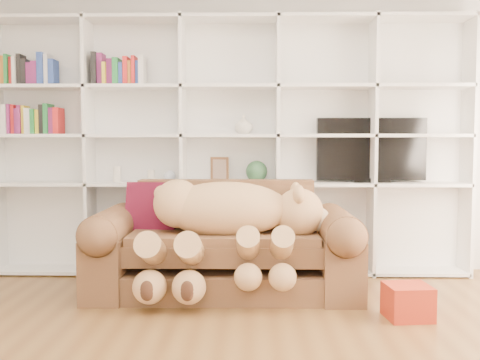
{
  "coord_description": "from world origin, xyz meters",
  "views": [
    {
      "loc": [
        0.18,
        -2.68,
        1.23
      ],
      "look_at": [
        0.1,
        1.63,
        0.93
      ],
      "focal_mm": 40.0,
      "sensor_mm": 36.0,
      "label": 1
    }
  ],
  "objects_px": {
    "teddy_bear": "(227,221)",
    "tv": "(371,151)",
    "gift_box": "(408,302)",
    "sofa": "(224,251)"
  },
  "relations": [
    {
      "from": "sofa",
      "to": "gift_box",
      "type": "xyz_separation_m",
      "value": [
        1.32,
        -0.66,
        -0.22
      ]
    },
    {
      "from": "sofa",
      "to": "tv",
      "type": "relative_size",
      "value": 2.12
    },
    {
      "from": "gift_box",
      "to": "teddy_bear",
      "type": "bearing_deg",
      "value": 159.53
    },
    {
      "from": "sofa",
      "to": "tv",
      "type": "distance_m",
      "value": 1.71
    },
    {
      "from": "tv",
      "to": "teddy_bear",
      "type": "bearing_deg",
      "value": -147.08
    },
    {
      "from": "sofa",
      "to": "teddy_bear",
      "type": "relative_size",
      "value": 1.43
    },
    {
      "from": "gift_box",
      "to": "tv",
      "type": "height_order",
      "value": "tv"
    },
    {
      "from": "teddy_bear",
      "to": "tv",
      "type": "bearing_deg",
      "value": 26.28
    },
    {
      "from": "sofa",
      "to": "gift_box",
      "type": "height_order",
      "value": "sofa"
    },
    {
      "from": "gift_box",
      "to": "tv",
      "type": "xyz_separation_m",
      "value": [
        0.03,
        1.34,
        1.04
      ]
    }
  ]
}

